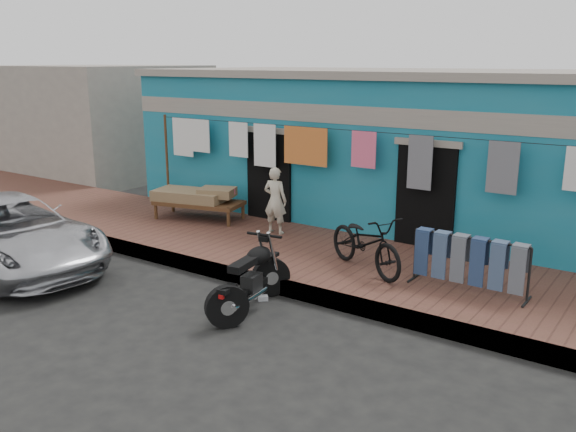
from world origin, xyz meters
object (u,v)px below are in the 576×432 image
Objects in this scene: bicycle at (366,236)px; jeans_rack at (469,263)px; car at (9,232)px; motorcycle at (250,277)px; charpoy at (199,204)px; seated_person at (275,200)px.

bicycle is 1.01× the size of jeans_rack.
bicycle is 1.67m from jeans_rack.
motorcycle is (4.70, 0.86, -0.11)m from car.
jeans_rack is (6.15, -0.87, 0.10)m from charpoy.
bicycle is at bearing 56.10° from motorcycle.
bicycle is 0.85× the size of charpoy.
car is 4.84m from seated_person.
bicycle is 4.60m from charpoy.
motorcycle is 3.22m from jeans_rack.
jeans_rack is at bearing -59.96° from car.
car reaches higher than charpoy.
motorcycle is 0.80× the size of charpoy.
motorcycle is at bearing 111.72° from seated_person.
car is 3.86m from charpoy.
charpoy is at bearing 171.98° from jeans_rack.
car is 4.78m from motorcycle.
seated_person reaches higher than car.
car is 6.23m from bicycle.
car is at bearing -158.67° from jeans_rack.
charpoy is (-4.49, 0.94, -0.25)m from bicycle.
car is 2.50× the size of bicycle.
seated_person is 3.29m from motorcycle.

